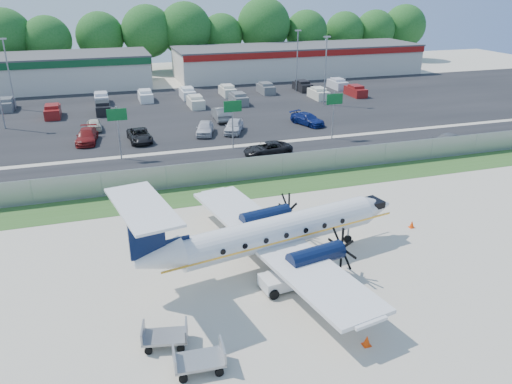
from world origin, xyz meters
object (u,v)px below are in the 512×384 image
object	(u,v)px
pushback_tug	(284,278)
baggage_cart_far	(165,336)
aircraft	(275,232)
baggage_cart_near	(199,360)

from	to	relation	value
pushback_tug	baggage_cart_far	size ratio (longest dim) A/B	1.10
baggage_cart_far	aircraft	bearing A→B (deg)	36.26
pushback_tug	baggage_cart_near	size ratio (longest dim) A/B	1.10
pushback_tug	baggage_cart_near	bearing A→B (deg)	-139.94
aircraft	baggage_cart_far	distance (m)	9.06
pushback_tug	baggage_cart_far	bearing A→B (deg)	-158.31
baggage_cart_near	pushback_tug	bearing A→B (deg)	40.06
baggage_cart_far	pushback_tug	bearing A→B (deg)	21.69
aircraft	baggage_cart_far	xyz separation A→B (m)	(-7.19, -5.27, -1.59)
baggage_cart_near	baggage_cart_far	bearing A→B (deg)	119.64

